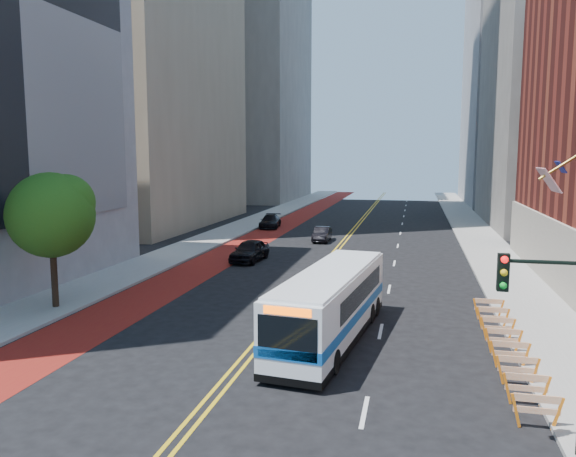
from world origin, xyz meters
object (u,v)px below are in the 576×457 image
(car_b, at_px, (322,234))
(traffic_signal, at_px, (549,315))
(street_tree, at_px, (52,212))
(car_a, at_px, (250,251))
(car_c, at_px, (270,221))
(transit_bus, at_px, (332,304))

(car_b, bearing_deg, traffic_signal, -73.57)
(street_tree, relative_size, car_a, 1.46)
(car_c, bearing_deg, transit_bus, -77.48)
(street_tree, height_order, transit_bus, street_tree)
(car_b, distance_m, car_c, 10.63)
(street_tree, distance_m, car_c, 33.54)
(car_b, xyz_separation_m, car_c, (-6.90, 8.09, 0.04))
(street_tree, relative_size, traffic_signal, 1.32)
(car_c, bearing_deg, street_tree, -100.18)
(traffic_signal, bearing_deg, transit_bus, 129.68)
(transit_bus, distance_m, car_c, 36.75)
(car_b, bearing_deg, transit_bus, -81.55)
(transit_bus, relative_size, car_b, 2.82)
(transit_bus, bearing_deg, street_tree, -179.86)
(street_tree, bearing_deg, car_a, 68.53)
(transit_bus, xyz_separation_m, car_c, (-11.69, 34.83, -0.86))
(car_a, height_order, car_b, car_a)
(traffic_signal, bearing_deg, street_tree, 155.18)
(transit_bus, bearing_deg, car_c, 115.36)
(transit_bus, relative_size, car_a, 2.40)
(car_b, bearing_deg, car_c, 128.77)
(street_tree, height_order, car_a, street_tree)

